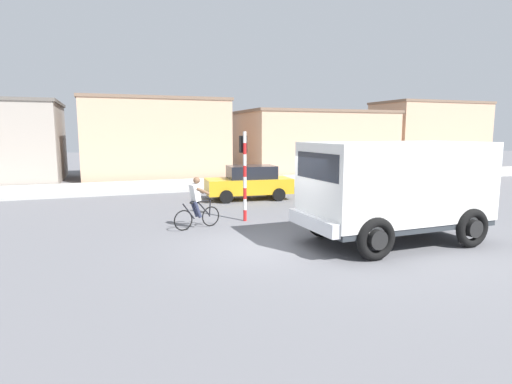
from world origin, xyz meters
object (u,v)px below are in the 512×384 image
at_px(truck_foreground, 395,185).
at_px(cyclist, 197,203).
at_px(traffic_light_pole, 244,164).
at_px(car_white_mid, 369,186).
at_px(car_red_near, 249,182).

bearing_deg(truck_foreground, cyclist, 143.72).
bearing_deg(truck_foreground, traffic_light_pole, 125.88).
height_order(truck_foreground, traffic_light_pole, traffic_light_pole).
distance_m(cyclist, traffic_light_pole, 2.32).
xyz_separation_m(cyclist, car_white_mid, (8.16, 2.03, -0.05)).
bearing_deg(truck_foreground, car_white_mid, 60.89).
distance_m(truck_foreground, car_red_near, 8.94).
bearing_deg(cyclist, car_red_near, 54.81).
bearing_deg(car_white_mid, cyclist, -166.05).
relative_size(traffic_light_pole, car_white_mid, 0.78).
distance_m(truck_foreground, car_white_mid, 6.57).
bearing_deg(cyclist, truck_foreground, -36.28).
xyz_separation_m(cyclist, traffic_light_pole, (1.87, 0.65, 1.20)).
bearing_deg(car_white_mid, traffic_light_pole, -167.65).
height_order(truck_foreground, car_red_near, truck_foreground).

